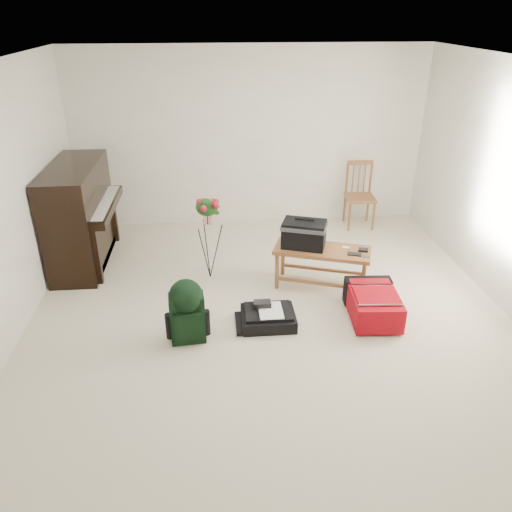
{
  "coord_description": "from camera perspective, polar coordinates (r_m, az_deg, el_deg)",
  "views": [
    {
      "loc": [
        -0.54,
        -4.28,
        2.93
      ],
      "look_at": [
        -0.13,
        0.35,
        0.6
      ],
      "focal_mm": 35.0,
      "sensor_mm": 36.0,
      "label": 1
    }
  ],
  "objects": [
    {
      "name": "red_suitcase",
      "position": [
        5.38,
        13.08,
        -5.07
      ],
      "size": [
        0.52,
        0.74,
        0.31
      ],
      "rotation": [
        0.0,
        0.0,
        -0.07
      ],
      "color": "#A60715",
      "rests_on": "floor"
    },
    {
      "name": "black_duffel",
      "position": [
        5.14,
        1.39,
        -6.96
      ],
      "size": [
        0.54,
        0.43,
        0.23
      ],
      "rotation": [
        0.0,
        0.0,
        -0.0
      ],
      "color": "black",
      "rests_on": "floor"
    },
    {
      "name": "ceiling",
      "position": [
        4.33,
        2.24,
        20.95
      ],
      "size": [
        5.0,
        5.5,
        0.01
      ],
      "primitive_type": "cube",
      "color": "white",
      "rests_on": "wall_back"
    },
    {
      "name": "floor",
      "position": [
        5.21,
        1.75,
        -7.54
      ],
      "size": [
        5.0,
        5.5,
        0.01
      ],
      "primitive_type": "cube",
      "color": "beige",
      "rests_on": "ground"
    },
    {
      "name": "piano",
      "position": [
        6.53,
        -19.39,
        4.21
      ],
      "size": [
        0.71,
        1.5,
        1.25
      ],
      "color": "black",
      "rests_on": "floor"
    },
    {
      "name": "green_backpack",
      "position": [
        4.8,
        -7.92,
        -5.95
      ],
      "size": [
        0.35,
        0.32,
        0.66
      ],
      "rotation": [
        0.0,
        0.0,
        0.09
      ],
      "color": "black",
      "rests_on": "floor"
    },
    {
      "name": "wall_back",
      "position": [
        7.25,
        -0.72,
        13.28
      ],
      "size": [
        5.0,
        0.04,
        2.5
      ],
      "primitive_type": "cube",
      "color": "white",
      "rests_on": "floor"
    },
    {
      "name": "bench",
      "position": [
        5.6,
        6.14,
        1.75
      ],
      "size": [
        1.16,
        0.76,
        0.83
      ],
      "rotation": [
        0.0,
        0.0,
        -0.33
      ],
      "color": "brown",
      "rests_on": "floor"
    },
    {
      "name": "flower_stand",
      "position": [
        5.83,
        -5.45,
        2.05
      ],
      "size": [
        0.39,
        0.39,
        1.05
      ],
      "rotation": [
        0.0,
        0.0,
        -0.2
      ],
      "color": "black",
      "rests_on": "floor"
    },
    {
      "name": "dining_chair",
      "position": [
        7.46,
        11.75,
        6.76
      ],
      "size": [
        0.43,
        0.43,
        0.94
      ],
      "rotation": [
        0.0,
        0.0,
        -0.05
      ],
      "color": "brown",
      "rests_on": "floor"
    }
  ]
}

